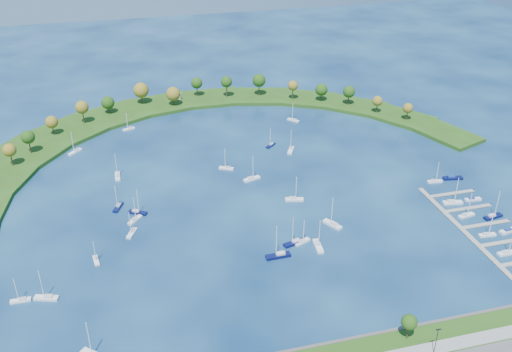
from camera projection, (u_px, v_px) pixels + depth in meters
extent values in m
plane|color=#071B43|center=(248.00, 190.00, 269.43)|extent=(700.00, 700.00, 0.00)
cube|color=#474442|center=(328.00, 345.00, 182.21)|extent=(420.00, 1.20, 1.80)
cylinder|color=#382314|center=(408.00, 332.00, 182.33)|extent=(0.56, 0.56, 5.60)
sphere|color=#134210|center=(409.00, 323.00, 180.47)|extent=(5.20, 5.20, 5.20)
cylinder|color=black|center=(436.00, 342.00, 175.61)|extent=(0.24, 0.24, 10.00)
cube|color=#244612|center=(25.00, 154.00, 300.26)|extent=(54.07, 56.09, 2.00)
cube|color=#244612|center=(67.00, 132.00, 324.15)|extent=(55.20, 54.07, 2.00)
cube|color=#244612|center=(112.00, 116.00, 344.35)|extent=(53.65, 48.47, 2.00)
cube|color=#244612|center=(159.00, 105.00, 359.69)|extent=(49.62, 39.75, 2.00)
cube|color=#244612|center=(206.00, 99.00, 369.30)|extent=(44.32, 29.96, 2.00)
cube|color=#244612|center=(254.00, 96.00, 372.60)|extent=(49.49, 38.05, 2.00)
cube|color=#244612|center=(302.00, 99.00, 369.42)|extent=(51.13, 44.12, 2.00)
cube|color=#244612|center=(349.00, 105.00, 359.93)|extent=(49.19, 47.96, 2.00)
cube|color=#244612|center=(395.00, 116.00, 344.68)|extent=(43.90, 49.49, 2.00)
cube|color=#244612|center=(440.00, 132.00, 324.56)|extent=(35.67, 48.74, 2.00)
cylinder|color=#382314|center=(11.00, 159.00, 284.83)|extent=(0.56, 0.56, 7.21)
sphere|color=brown|center=(9.00, 150.00, 282.44)|extent=(6.67, 6.67, 6.67)
cylinder|color=#382314|center=(30.00, 146.00, 296.95)|extent=(0.56, 0.56, 7.66)
sphere|color=#134210|center=(28.00, 137.00, 294.42)|extent=(7.06, 7.06, 7.06)
cylinder|color=#382314|center=(53.00, 130.00, 317.03)|extent=(0.56, 0.56, 6.24)
sphere|color=brown|center=(52.00, 122.00, 314.86)|extent=(6.93, 6.93, 6.93)
cylinder|color=#382314|center=(83.00, 117.00, 330.22)|extent=(0.56, 0.56, 8.44)
sphere|color=brown|center=(82.00, 107.00, 327.46)|extent=(7.55, 7.55, 7.55)
cylinder|color=#382314|center=(109.00, 109.00, 344.23)|extent=(0.56, 0.56, 5.18)
sphere|color=#134210|center=(108.00, 103.00, 342.23)|extent=(7.79, 7.79, 7.79)
cylinder|color=#382314|center=(142.00, 98.00, 357.50)|extent=(0.56, 0.56, 6.87)
sphere|color=brown|center=(141.00, 90.00, 354.93)|extent=(9.48, 9.48, 9.48)
cylinder|color=#382314|center=(174.00, 101.00, 355.48)|extent=(0.56, 0.56, 5.60)
sphere|color=brown|center=(173.00, 94.00, 353.29)|extent=(8.76, 8.76, 8.76)
cylinder|color=#382314|center=(197.00, 91.00, 368.66)|extent=(0.56, 0.56, 7.34)
sphere|color=#134210|center=(197.00, 83.00, 366.20)|extent=(7.17, 7.17, 7.17)
cylinder|color=#382314|center=(227.00, 90.00, 366.95)|extent=(0.56, 0.56, 8.76)
sphere|color=#134210|center=(226.00, 82.00, 364.15)|extent=(7.17, 7.17, 7.17)
cylinder|color=#382314|center=(259.00, 89.00, 369.38)|extent=(0.56, 0.56, 8.48)
sphere|color=#134210|center=(259.00, 80.00, 366.53)|extent=(8.36, 8.36, 8.36)
cylinder|color=#382314|center=(293.00, 93.00, 363.49)|extent=(0.56, 0.56, 7.91)
sphere|color=brown|center=(293.00, 86.00, 360.96)|extent=(6.39, 6.39, 6.39)
cylinder|color=#382314|center=(321.00, 96.00, 361.78)|extent=(0.56, 0.56, 5.84)
sphere|color=#134210|center=(321.00, 90.00, 359.63)|extent=(7.68, 7.68, 7.68)
cylinder|color=#382314|center=(348.00, 99.00, 355.90)|extent=(0.56, 0.56, 6.95)
sphere|color=#134210|center=(349.00, 92.00, 353.51)|extent=(7.41, 7.41, 7.41)
cylinder|color=#382314|center=(377.00, 108.00, 344.58)|extent=(0.56, 0.56, 6.31)
sphere|color=brown|center=(377.00, 101.00, 342.47)|extent=(6.11, 6.11, 6.11)
cylinder|color=#382314|center=(407.00, 115.00, 334.95)|extent=(0.56, 0.56, 6.26)
sphere|color=brown|center=(408.00, 108.00, 332.87)|extent=(5.98, 5.98, 5.98)
cylinder|color=gray|center=(179.00, 97.00, 364.33)|extent=(2.20, 2.20, 3.93)
cylinder|color=gray|center=(179.00, 93.00, 363.32)|extent=(2.60, 2.60, 0.30)
cube|color=gray|center=(470.00, 237.00, 235.13)|extent=(2.20, 82.00, 0.40)
cube|color=gray|center=(506.00, 242.00, 232.26)|extent=(22.00, 2.00, 0.40)
cube|color=gray|center=(486.00, 224.00, 243.44)|extent=(22.00, 2.00, 0.40)
cylinder|color=#382314|center=(509.00, 220.00, 245.76)|extent=(0.36, 0.36, 1.60)
cube|color=gray|center=(469.00, 208.00, 254.61)|extent=(22.00, 2.00, 0.40)
cylinder|color=#382314|center=(490.00, 204.00, 256.94)|extent=(0.36, 0.36, 1.60)
cube|color=gray|center=(452.00, 193.00, 265.79)|extent=(22.00, 2.00, 0.40)
cylinder|color=#382314|center=(473.00, 190.00, 268.12)|extent=(0.36, 0.36, 1.60)
cube|color=white|center=(293.00, 120.00, 340.10)|extent=(6.40, 7.10, 0.90)
cube|color=silver|center=(294.00, 119.00, 339.35)|extent=(2.80, 2.95, 0.63)
cylinder|color=silver|center=(293.00, 111.00, 337.75)|extent=(0.32, 0.32, 10.11)
cube|color=#090E3D|center=(278.00, 256.00, 223.55)|extent=(9.96, 3.02, 1.19)
cube|color=silver|center=(281.00, 253.00, 223.31)|extent=(3.51, 2.03, 0.83)
cylinder|color=silver|center=(276.00, 241.00, 219.85)|extent=(0.32, 0.32, 13.35)
cube|color=#090E3D|center=(294.00, 243.00, 231.12)|extent=(9.23, 4.60, 1.07)
cube|color=silver|center=(296.00, 241.00, 231.06)|extent=(3.45, 2.45, 0.75)
cylinder|color=silver|center=(293.00, 230.00, 227.66)|extent=(0.32, 0.32, 12.01)
cube|color=white|center=(332.00, 224.00, 242.88)|extent=(6.44, 9.17, 1.08)
cube|color=silver|center=(334.00, 224.00, 241.86)|extent=(3.04, 3.62, 0.76)
cylinder|color=silver|center=(332.00, 210.00, 240.15)|extent=(0.32, 0.32, 12.19)
cube|color=white|center=(294.00, 199.00, 260.84)|extent=(8.56, 4.26, 0.99)
cube|color=silver|center=(293.00, 198.00, 260.42)|extent=(3.19, 2.27, 0.69)
cylinder|color=silver|center=(296.00, 188.00, 257.92)|extent=(0.32, 0.32, 11.13)
cube|color=#090E3D|center=(118.00, 207.00, 254.96)|extent=(5.32, 8.19, 0.96)
cube|color=silver|center=(119.00, 205.00, 255.26)|extent=(2.57, 3.19, 0.67)
cylinder|color=silver|center=(116.00, 197.00, 251.58)|extent=(0.32, 0.32, 10.77)
cube|color=white|center=(252.00, 179.00, 277.54)|extent=(8.83, 4.67, 1.02)
cube|color=silver|center=(250.00, 178.00, 276.74)|extent=(3.32, 2.43, 0.71)
cylinder|color=silver|center=(253.00, 167.00, 274.83)|extent=(0.32, 0.32, 11.48)
cube|color=white|center=(318.00, 246.00, 229.22)|extent=(3.47, 9.21, 1.08)
cube|color=silver|center=(318.00, 243.00, 229.56)|extent=(2.09, 3.32, 0.76)
cylinder|color=silver|center=(319.00, 234.00, 225.42)|extent=(0.32, 0.32, 12.13)
cube|color=#090E3D|center=(138.00, 213.00, 251.06)|extent=(8.36, 6.10, 1.00)
cube|color=silver|center=(136.00, 211.00, 250.84)|extent=(3.33, 2.84, 0.70)
cylinder|color=silver|center=(138.00, 201.00, 247.98)|extent=(0.32, 0.32, 11.19)
cylinder|color=silver|center=(89.00, 339.00, 175.42)|extent=(0.32, 0.32, 12.88)
cube|color=white|center=(135.00, 220.00, 246.07)|extent=(6.78, 7.26, 0.93)
cube|color=silver|center=(134.00, 219.00, 245.08)|extent=(2.94, 3.05, 0.65)
cylinder|color=silver|center=(135.00, 208.00, 243.80)|extent=(0.32, 0.32, 10.49)
cube|color=white|center=(46.00, 298.00, 202.24)|extent=(8.74, 4.89, 1.01)
cube|color=silver|center=(48.00, 296.00, 201.78)|extent=(3.32, 2.49, 0.71)
cylinder|color=silver|center=(41.00, 284.00, 199.29)|extent=(0.32, 0.32, 11.38)
cube|color=white|center=(96.00, 261.00, 221.28)|extent=(2.64, 6.65, 0.78)
cube|color=silver|center=(96.00, 258.00, 221.48)|extent=(1.55, 2.41, 0.54)
cylinder|color=silver|center=(95.00, 251.00, 218.57)|extent=(0.32, 0.32, 8.73)
cube|color=white|center=(291.00, 150.00, 304.83)|extent=(6.00, 8.53, 1.01)
cube|color=silver|center=(291.00, 148.00, 305.13)|extent=(2.83, 3.37, 0.71)
cylinder|color=silver|center=(291.00, 140.00, 301.28)|extent=(0.32, 0.32, 11.34)
cube|color=white|center=(302.00, 242.00, 232.01)|extent=(7.43, 4.72, 0.87)
cube|color=silver|center=(301.00, 241.00, 231.26)|extent=(2.88, 2.30, 0.61)
cylinder|color=silver|center=(304.00, 230.00, 229.76)|extent=(0.32, 0.32, 9.74)
cube|color=white|center=(75.00, 152.00, 303.15)|extent=(7.50, 7.57, 1.00)
cube|color=silver|center=(76.00, 150.00, 303.37)|extent=(3.21, 3.22, 0.70)
cylinder|color=silver|center=(72.00, 142.00, 299.69)|extent=(0.32, 0.32, 11.24)
cube|color=white|center=(226.00, 168.00, 287.17)|extent=(7.56, 5.28, 0.89)
cube|color=silver|center=(228.00, 167.00, 286.66)|extent=(2.98, 2.50, 0.62)
cylinder|color=silver|center=(225.00, 158.00, 284.64)|extent=(0.32, 0.32, 10.04)
cube|color=white|center=(132.00, 233.00, 237.36)|extent=(5.10, 7.64, 0.90)
cube|color=silver|center=(132.00, 231.00, 237.63)|extent=(2.45, 2.99, 0.63)
cylinder|color=silver|center=(130.00, 223.00, 234.20)|extent=(0.32, 0.32, 10.08)
cube|color=#090E3D|center=(271.00, 145.00, 310.16)|extent=(6.54, 6.27, 0.85)
cube|color=silver|center=(271.00, 144.00, 310.33)|extent=(2.76, 2.71, 0.60)
cylinder|color=silver|center=(270.00, 137.00, 307.23)|extent=(0.32, 0.32, 9.57)
cube|color=white|center=(118.00, 176.00, 279.85)|extent=(2.56, 8.48, 1.01)
cube|color=silver|center=(117.00, 176.00, 278.72)|extent=(1.72, 2.99, 0.71)
cylinder|color=silver|center=(116.00, 164.00, 277.44)|extent=(0.32, 0.32, 11.37)
cube|color=white|center=(21.00, 300.00, 201.22)|extent=(6.97, 2.06, 0.83)
cube|color=silver|center=(22.00, 299.00, 201.02)|extent=(2.45, 1.40, 0.58)
cylinder|color=silver|center=(16.00, 289.00, 198.64)|extent=(0.32, 0.32, 9.37)
cube|color=white|center=(129.00, 129.00, 329.10)|extent=(7.23, 4.17, 0.84)
cube|color=silver|center=(130.00, 128.00, 329.10)|extent=(2.76, 2.10, 0.59)
cylinder|color=silver|center=(127.00, 121.00, 326.35)|extent=(0.32, 0.32, 9.41)
cube|color=white|center=(507.00, 253.00, 225.31)|extent=(8.02, 2.28, 0.96)
cube|color=silver|center=(506.00, 252.00, 224.73)|extent=(2.81, 1.58, 0.67)
cylinder|color=silver|center=(512.00, 241.00, 222.62)|extent=(0.32, 0.32, 10.81)
cube|color=white|center=(487.00, 235.00, 236.27)|extent=(7.32, 2.62, 0.86)
cube|color=silver|center=(486.00, 234.00, 235.81)|extent=(2.62, 1.62, 0.60)
cylinder|color=silver|center=(491.00, 224.00, 233.82)|extent=(0.32, 0.32, 9.68)
cube|color=white|center=(509.00, 231.00, 238.88)|extent=(9.14, 3.81, 1.06)
cube|color=navy|center=(508.00, 229.00, 238.13)|extent=(3.33, 2.19, 0.74)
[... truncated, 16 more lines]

